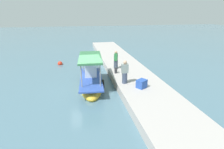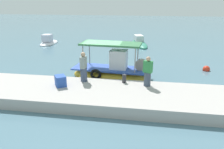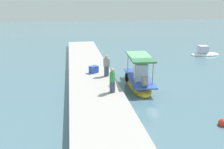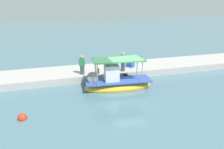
{
  "view_description": "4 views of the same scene",
  "coord_description": "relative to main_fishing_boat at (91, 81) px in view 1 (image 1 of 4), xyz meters",
  "views": [
    {
      "loc": [
        -12.84,
        0.5,
        5.8
      ],
      "look_at": [
        1.06,
        -2.32,
        0.74
      ],
      "focal_mm": 28.88,
      "sensor_mm": 36.0,
      "label": 1
    },
    {
      "loc": [
        3.0,
        -15.06,
        5.27
      ],
      "look_at": [
        0.95,
        -2.37,
        0.91
      ],
      "focal_mm": 36.03,
      "sensor_mm": 36.0,
      "label": 2
    },
    {
      "loc": [
        18.51,
        -5.74,
        6.71
      ],
      "look_at": [
        0.01,
        -2.6,
        0.91
      ],
      "focal_mm": 39.41,
      "sensor_mm": 36.0,
      "label": 3
    },
    {
      "loc": [
        5.4,
        14.6,
        6.86
      ],
      "look_at": [
        0.7,
        -1.92,
        0.73
      ],
      "focal_mm": 34.11,
      "sensor_mm": 36.0,
      "label": 4
    }
  ],
  "objects": [
    {
      "name": "mooring_bollard",
      "position": [
        1.08,
        -2.27,
        0.36
      ],
      "size": [
        0.24,
        0.24,
        0.49
      ],
      "primitive_type": "cylinder",
      "color": "#2D2D33",
      "rests_on": "dock_quay"
    },
    {
      "name": "cargo_crate",
      "position": [
        -2.38,
        -3.36,
        0.42
      ],
      "size": [
        0.82,
        0.86,
        0.59
      ],
      "primitive_type": "cube",
      "rotation": [
        0.0,
        0.0,
        2.15
      ],
      "color": "#2A50AE",
      "rests_on": "dock_quay"
    },
    {
      "name": "fisherman_near_bollard",
      "position": [
        2.41,
        -2.56,
        0.88
      ],
      "size": [
        0.54,
        0.5,
        1.69
      ],
      "color": "#3C485A",
      "rests_on": "dock_quay"
    },
    {
      "name": "dock_quay",
      "position": [
        -0.66,
        -3.64,
        -0.18
      ],
      "size": [
        36.0,
        3.67,
        0.61
      ],
      "primitive_type": "cube",
      "color": "#B4ACA7",
      "rests_on": "ground_plane"
    },
    {
      "name": "fisherman_by_crate",
      "position": [
        -1.3,
        -2.41,
        0.92
      ],
      "size": [
        0.41,
        0.51,
        1.76
      ],
      "color": "#3D4961",
      "rests_on": "dock_quay"
    },
    {
      "name": "marker_buoy",
      "position": [
        6.88,
        2.91,
        -0.38
      ],
      "size": [
        0.54,
        0.54,
        0.54
      ],
      "color": "red",
      "rests_on": "ground_plane"
    },
    {
      "name": "main_fishing_boat",
      "position": [
        0.0,
        0.0,
        0.0
      ],
      "size": [
        5.57,
        2.12,
        2.83
      ],
      "color": "gold",
      "rests_on": "ground_plane"
    },
    {
      "name": "ground_plane",
      "position": [
        -0.66,
        0.53,
        -0.49
      ],
      "size": [
        120.0,
        120.0,
        0.0
      ],
      "primitive_type": "plane",
      "color": "slate"
    }
  ]
}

